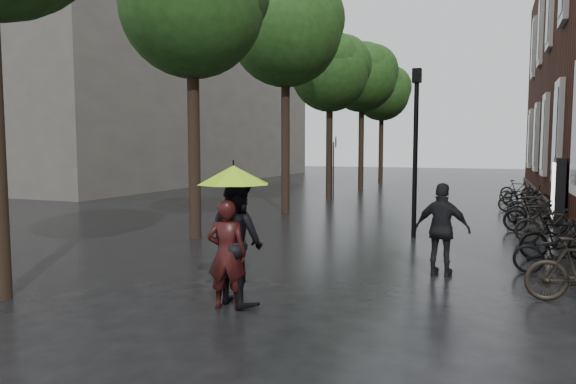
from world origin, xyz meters
The scene contains 11 objects.
ground centered at (0.00, 0.00, 0.00)m, with size 120.00×120.00×0.00m, color black.
bg_building centered at (-22.00, 28.00, 7.00)m, with size 16.00×30.00×14.00m, color #47423D.
street_trees centered at (-3.99, 15.91, 6.34)m, with size 4.33×34.03×8.91m.
person_burgundy centered at (-0.35, 1.91, 0.83)m, with size 0.61×0.40×1.67m, color black.
person_black centered at (-0.32, 2.21, 0.97)m, with size 0.95×0.74×1.95m, color black.
lime_umbrella centered at (-0.34, 2.13, 2.02)m, with size 1.14×1.14×1.68m.
pedestrian_walking centered at (2.49, 5.24, 0.89)m, with size 1.04×0.43×1.78m, color black.
parked_bicycles centered at (4.59, 12.82, 0.47)m, with size 2.12×18.20×1.04m.
ad_lightbox centered at (5.29, 13.41, 1.06)m, with size 0.32×1.40×2.12m.
lamp_post centered at (1.38, 9.31, 2.76)m, with size 0.23×0.23×4.54m.
cycle_sign centered at (-3.71, 18.75, 1.97)m, with size 0.16×0.54×2.98m.
Camera 1 is at (3.35, -4.83, 2.44)m, focal length 32.00 mm.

